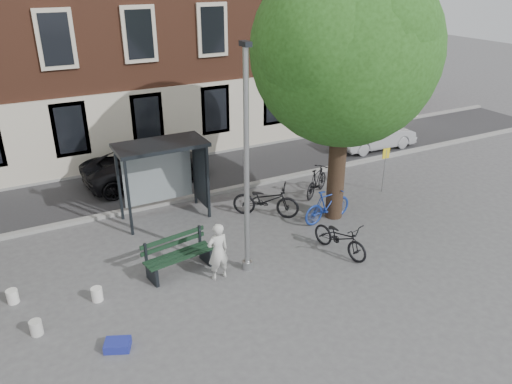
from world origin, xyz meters
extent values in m
plane|color=#4C4C4F|center=(0.00, 0.00, 0.00)|extent=(90.00, 90.00, 0.00)
cube|color=#28282B|center=(0.00, 7.00, 0.01)|extent=(40.00, 4.00, 0.01)
cube|color=gray|center=(0.00, 5.00, 0.06)|extent=(40.00, 0.25, 0.12)
cube|color=gray|center=(0.00, 9.00, 0.06)|extent=(40.00, 0.25, 0.12)
cylinder|color=#9EA0A3|center=(0.00, 0.00, 3.00)|extent=(0.14, 0.14, 6.00)
cylinder|color=#9EA0A3|center=(0.00, 0.00, 0.12)|extent=(0.28, 0.28, 0.24)
cube|color=#1E2328|center=(0.00, 0.00, 6.05)|extent=(0.18, 0.35, 0.12)
cylinder|color=black|center=(4.00, 1.50, 1.70)|extent=(0.56, 0.56, 3.40)
sphere|color=#224A16|center=(4.00, 1.50, 5.40)|extent=(5.60, 5.60, 5.60)
sphere|color=#224A16|center=(4.90, 1.90, 5.90)|extent=(3.92, 3.92, 3.92)
sphere|color=#224A16|center=(3.20, 1.20, 5.70)|extent=(4.20, 4.20, 4.20)
sphere|color=#224A16|center=(4.20, 0.60, 6.00)|extent=(3.64, 3.64, 3.64)
cube|color=#1E2328|center=(-2.30, 3.40, 1.25)|extent=(0.08, 0.08, 2.50)
cube|color=#1E2328|center=(0.30, 3.40, 1.25)|extent=(0.08, 0.08, 2.50)
cube|color=#1E2328|center=(-2.30, 4.60, 1.25)|extent=(0.08, 0.08, 2.50)
cube|color=#1E2328|center=(0.30, 4.60, 1.25)|extent=(0.08, 0.08, 2.50)
cube|color=#1E2328|center=(-1.00, 4.00, 2.56)|extent=(2.85, 1.45, 0.12)
cube|color=#8C999E|center=(-1.00, 4.60, 1.38)|extent=(2.34, 0.04, 2.00)
cube|color=#1E2328|center=(0.30, 4.00, 1.38)|extent=(0.12, 1.14, 2.12)
cube|color=#D84C19|center=(0.37, 4.00, 1.38)|extent=(0.02, 0.90, 1.62)
imported|color=silver|center=(-0.88, -0.03, 0.82)|extent=(0.61, 0.42, 1.63)
cube|color=#1E2328|center=(-2.51, 0.60, 0.25)|extent=(0.18, 0.61, 0.50)
cube|color=#1E2328|center=(-0.88, 0.86, 0.25)|extent=(0.18, 0.61, 0.50)
cube|color=black|center=(-1.67, 0.53, 0.52)|extent=(1.92, 0.43, 0.04)
cube|color=black|center=(-1.70, 0.73, 0.52)|extent=(1.92, 0.43, 0.04)
cube|color=black|center=(-1.73, 0.92, 0.52)|extent=(1.92, 0.43, 0.04)
cube|color=black|center=(-1.75, 1.03, 0.74)|extent=(1.91, 0.36, 0.11)
cube|color=black|center=(-1.75, 1.03, 0.94)|extent=(1.91, 0.36, 0.11)
imported|color=black|center=(2.00, 2.58, 0.58)|extent=(2.22, 2.00, 1.17)
imported|color=navy|center=(3.62, 1.34, 0.56)|extent=(1.93, 0.74, 1.13)
imported|color=black|center=(2.76, -0.50, 0.51)|extent=(1.09, 2.04, 1.02)
imported|color=black|center=(4.47, 3.21, 0.53)|extent=(1.75, 1.39, 1.06)
imported|color=black|center=(-0.63, 7.30, 0.67)|extent=(4.96, 2.56, 1.34)
imported|color=#B0B1B8|center=(9.72, 6.18, 0.62)|extent=(3.80, 1.40, 1.24)
cube|color=navy|center=(-3.95, -1.50, 0.10)|extent=(0.66, 0.59, 0.20)
cylinder|color=silver|center=(-5.47, -0.16, 0.18)|extent=(0.35, 0.35, 0.36)
cylinder|color=white|center=(-5.85, 1.37, 0.18)|extent=(0.34, 0.34, 0.36)
cylinder|color=white|center=(-3.98, 0.48, 0.18)|extent=(0.36, 0.36, 0.36)
cylinder|color=#9EA0A3|center=(6.78, 2.29, 0.82)|extent=(0.04, 0.04, 1.65)
cube|color=yellow|center=(6.78, 2.29, 1.51)|extent=(0.29, 0.05, 0.38)
camera|label=1|loc=(-5.26, -10.47, 7.67)|focal=35.00mm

